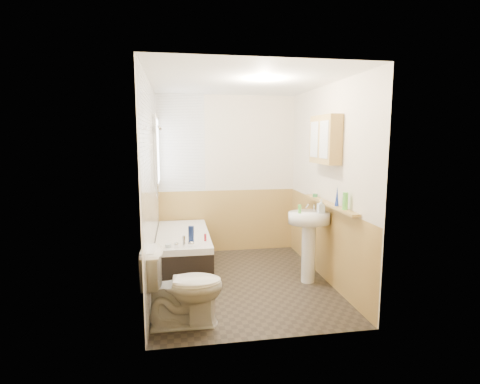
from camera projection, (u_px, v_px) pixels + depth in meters
name	position (u px, v px, depth m)	size (l,w,h in m)	color
floor	(242.00, 282.00, 4.81)	(2.80, 2.80, 0.00)	black
ceiling	(242.00, 82.00, 4.45)	(2.80, 2.80, 0.00)	white
wall_back	(227.00, 175.00, 6.00)	(2.20, 0.02, 2.50)	beige
wall_front	(270.00, 206.00, 3.25)	(2.20, 0.02, 2.50)	beige
wall_left	(150.00, 188.00, 4.44)	(0.02, 2.80, 2.50)	beige
wall_right	(327.00, 184.00, 4.81)	(0.02, 2.80, 2.50)	beige
wainscot_right	(323.00, 240.00, 4.92)	(0.01, 2.80, 1.00)	tan
wainscot_front	(268.00, 287.00, 3.38)	(2.20, 0.01, 1.00)	tan
wainscot_back	(227.00, 221.00, 6.09)	(2.20, 0.01, 1.00)	tan
tile_cladding_left	(152.00, 188.00, 4.45)	(0.01, 2.80, 2.50)	white
tile_return_back	(181.00, 144.00, 5.79)	(0.75, 0.01, 1.50)	white
window	(157.00, 151.00, 5.32)	(0.03, 0.79, 0.99)	white
bathtub	(183.00, 251.00, 5.18)	(0.70, 1.59, 0.68)	black
shower_riser	(157.00, 149.00, 4.89)	(0.10, 0.07, 1.11)	silver
toilet	(183.00, 287.00, 3.66)	(0.44, 0.79, 0.78)	white
sink	(309.00, 232.00, 4.73)	(0.53, 0.43, 1.03)	white
pine_shelf	(329.00, 204.00, 4.58)	(0.10, 1.43, 0.03)	tan
medicine_cabinet	(325.00, 140.00, 4.59)	(0.17, 0.65, 0.59)	tan
foam_can	(345.00, 201.00, 4.14)	(0.06, 0.06, 0.19)	#59C647
green_bottle	(337.00, 196.00, 4.35)	(0.05, 0.05, 0.24)	#19339E
black_jar	(315.00, 195.00, 5.04)	(0.07, 0.07, 0.04)	#388447
soap_bottle	(321.00, 210.00, 4.64)	(0.08, 0.17, 0.08)	silver
clear_bottle	(300.00, 209.00, 4.62)	(0.04, 0.04, 0.11)	#59C647
blue_gel	(191.00, 235.00, 4.59)	(0.06, 0.04, 0.22)	navy
cream_jar	(168.00, 246.00, 4.44)	(0.07, 0.07, 0.05)	silver
orange_bottle	(205.00, 237.00, 4.73)	(0.03, 0.03, 0.09)	maroon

